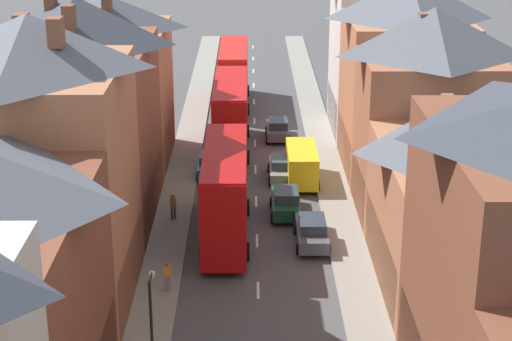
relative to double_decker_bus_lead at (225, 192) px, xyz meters
name	(u,v)px	position (x,y,z in m)	size (l,w,h in m)	color
pavement_left	(179,189)	(-3.29, 7.45, -2.75)	(2.20, 104.00, 0.14)	gray
pavement_right	(333,189)	(6.91, 7.45, -2.75)	(2.20, 104.00, 0.14)	gray
centre_line_dashes	(256,201)	(1.81, 5.45, -2.81)	(0.14, 97.80, 0.01)	silver
terrace_row_left	(17,221)	(-8.38, -12.31, 3.54)	(8.00, 62.37, 14.32)	#BCB7A8
terrace_row_right	(474,185)	(11.99, -7.76, 3.34)	(8.00, 67.25, 13.99)	brown
double_decker_bus_lead	(225,192)	(0.00, 0.00, 0.00)	(2.74, 10.80, 5.30)	#B70F0F
double_decker_bus_mid_street	(234,75)	(0.00, 28.27, 0.00)	(2.74, 10.80, 5.30)	red
double_decker_bus_far_approaching	(231,114)	(0.00, 15.74, 0.00)	(2.74, 10.80, 5.30)	red
car_parked_left_a	(211,164)	(-1.29, 10.45, -2.00)	(1.90, 4.13, 1.61)	#236093
car_mid_black	(312,231)	(4.91, -1.06, -1.99)	(1.90, 4.42, 1.65)	#4C515B
car_mid_white	(286,202)	(3.61, 3.30, -1.96)	(1.90, 4.21, 1.70)	#144728
car_far_grey	(278,129)	(3.61, 18.56, -2.01)	(1.90, 4.00, 1.61)	#4C515B
car_parked_right_b	(282,168)	(3.61, 9.59, -2.02)	(1.90, 4.26, 1.59)	gray
delivery_van	(302,164)	(4.91, 8.88, -1.48)	(2.20, 5.20, 2.41)	yellow
pedestrian_far_left	(167,275)	(-2.74, -6.83, -1.78)	(0.36, 0.22, 1.61)	gray
pedestrian_far_right	(173,205)	(-3.21, 2.33, -1.78)	(0.36, 0.22, 1.61)	#3D4256
street_lamp	(152,331)	(-2.44, -16.01, 0.43)	(0.20, 1.12, 5.50)	black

